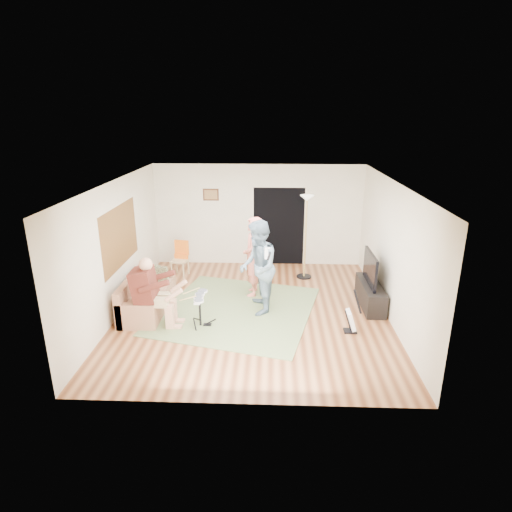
{
  "coord_description": "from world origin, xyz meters",
  "views": [
    {
      "loc": [
        0.38,
        -8.11,
        3.98
      ],
      "look_at": [
        0.05,
        0.3,
        1.12
      ],
      "focal_mm": 30.0,
      "sensor_mm": 36.0,
      "label": 1
    }
  ],
  "objects_px": {
    "drum_kit": "(200,312)",
    "sofa": "(144,299)",
    "tv_cabinet": "(370,295)",
    "dining_chair": "(180,263)",
    "singer": "(253,257)",
    "torchiere_lamp": "(306,222)",
    "television": "(370,268)",
    "guitar_spare": "(351,320)",
    "guitarist": "(258,268)"
  },
  "relations": [
    {
      "from": "singer",
      "to": "guitarist",
      "type": "bearing_deg",
      "value": 10.02
    },
    {
      "from": "guitar_spare",
      "to": "tv_cabinet",
      "type": "relative_size",
      "value": 0.62
    },
    {
      "from": "guitar_spare",
      "to": "dining_chair",
      "type": "xyz_separation_m",
      "value": [
        -3.84,
        2.82,
        0.07
      ]
    },
    {
      "from": "sofa",
      "to": "dining_chair",
      "type": "xyz_separation_m",
      "value": [
        0.33,
        2.04,
        0.07
      ]
    },
    {
      "from": "tv_cabinet",
      "to": "drum_kit",
      "type": "bearing_deg",
      "value": -163.0
    },
    {
      "from": "sofa",
      "to": "dining_chair",
      "type": "bearing_deg",
      "value": 80.77
    },
    {
      "from": "drum_kit",
      "to": "dining_chair",
      "type": "xyz_separation_m",
      "value": [
        -0.95,
        2.69,
        0.03
      ]
    },
    {
      "from": "guitar_spare",
      "to": "dining_chair",
      "type": "height_order",
      "value": "dining_chair"
    },
    {
      "from": "drum_kit",
      "to": "singer",
      "type": "xyz_separation_m",
      "value": [
        0.95,
        1.57,
        0.61
      ]
    },
    {
      "from": "tv_cabinet",
      "to": "television",
      "type": "xyz_separation_m",
      "value": [
        -0.05,
        0.0,
        0.6
      ]
    },
    {
      "from": "television",
      "to": "guitarist",
      "type": "bearing_deg",
      "value": -170.87
    },
    {
      "from": "guitar_spare",
      "to": "sofa",
      "type": "bearing_deg",
      "value": 169.48
    },
    {
      "from": "guitarist",
      "to": "guitar_spare",
      "type": "bearing_deg",
      "value": 60.54
    },
    {
      "from": "guitar_spare",
      "to": "drum_kit",
      "type": "bearing_deg",
      "value": 177.52
    },
    {
      "from": "torchiere_lamp",
      "to": "singer",
      "type": "bearing_deg",
      "value": -138.34
    },
    {
      "from": "guitarist",
      "to": "torchiere_lamp",
      "type": "distance_m",
      "value": 2.31
    },
    {
      "from": "guitarist",
      "to": "torchiere_lamp",
      "type": "xyz_separation_m",
      "value": [
        1.1,
        1.98,
        0.46
      ]
    },
    {
      "from": "sofa",
      "to": "dining_chair",
      "type": "height_order",
      "value": "dining_chair"
    },
    {
      "from": "dining_chair",
      "to": "television",
      "type": "bearing_deg",
      "value": -8.7
    },
    {
      "from": "dining_chair",
      "to": "singer",
      "type": "bearing_deg",
      "value": -18.97
    },
    {
      "from": "drum_kit",
      "to": "television",
      "type": "bearing_deg",
      "value": 17.23
    },
    {
      "from": "sofa",
      "to": "drum_kit",
      "type": "height_order",
      "value": "sofa"
    },
    {
      "from": "singer",
      "to": "guitar_spare",
      "type": "bearing_deg",
      "value": 49.49
    },
    {
      "from": "drum_kit",
      "to": "sofa",
      "type": "bearing_deg",
      "value": 153.13
    },
    {
      "from": "guitarist",
      "to": "torchiere_lamp",
      "type": "bearing_deg",
      "value": 146.08
    },
    {
      "from": "drum_kit",
      "to": "tv_cabinet",
      "type": "bearing_deg",
      "value": 17.0
    },
    {
      "from": "singer",
      "to": "tv_cabinet",
      "type": "bearing_deg",
      "value": 79.5
    },
    {
      "from": "torchiere_lamp",
      "to": "dining_chair",
      "type": "xyz_separation_m",
      "value": [
        -3.14,
        0.02,
        -1.11
      ]
    },
    {
      "from": "drum_kit",
      "to": "singer",
      "type": "bearing_deg",
      "value": 58.81
    },
    {
      "from": "torchiere_lamp",
      "to": "television",
      "type": "height_order",
      "value": "torchiere_lamp"
    },
    {
      "from": "drum_kit",
      "to": "dining_chair",
      "type": "height_order",
      "value": "dining_chair"
    },
    {
      "from": "sofa",
      "to": "tv_cabinet",
      "type": "bearing_deg",
      "value": 5.02
    },
    {
      "from": "singer",
      "to": "dining_chair",
      "type": "bearing_deg",
      "value": -119.86
    },
    {
      "from": "torchiere_lamp",
      "to": "dining_chair",
      "type": "height_order",
      "value": "torchiere_lamp"
    },
    {
      "from": "drum_kit",
      "to": "guitar_spare",
      "type": "height_order",
      "value": "guitar_spare"
    },
    {
      "from": "guitarist",
      "to": "guitar_spare",
      "type": "relative_size",
      "value": 2.23
    },
    {
      "from": "sofa",
      "to": "guitar_spare",
      "type": "xyz_separation_m",
      "value": [
        4.18,
        -0.78,
        -0.0
      ]
    },
    {
      "from": "singer",
      "to": "television",
      "type": "bearing_deg",
      "value": 79.29
    },
    {
      "from": "singer",
      "to": "guitar_spare",
      "type": "distance_m",
      "value": 2.66
    },
    {
      "from": "guitar_spare",
      "to": "torchiere_lamp",
      "type": "xyz_separation_m",
      "value": [
        -0.7,
        2.8,
        1.18
      ]
    },
    {
      "from": "guitarist",
      "to": "television",
      "type": "height_order",
      "value": "guitarist"
    },
    {
      "from": "sofa",
      "to": "torchiere_lamp",
      "type": "xyz_separation_m",
      "value": [
        3.48,
        2.03,
        1.18
      ]
    },
    {
      "from": "drum_kit",
      "to": "tv_cabinet",
      "type": "height_order",
      "value": "drum_kit"
    },
    {
      "from": "drum_kit",
      "to": "guitarist",
      "type": "height_order",
      "value": "guitarist"
    },
    {
      "from": "sofa",
      "to": "guitar_spare",
      "type": "distance_m",
      "value": 4.25
    },
    {
      "from": "guitar_spare",
      "to": "torchiere_lamp",
      "type": "distance_m",
      "value": 3.12
    },
    {
      "from": "guitar_spare",
      "to": "torchiere_lamp",
      "type": "relative_size",
      "value": 0.42
    },
    {
      "from": "singer",
      "to": "torchiere_lamp",
      "type": "relative_size",
      "value": 0.87
    },
    {
      "from": "tv_cabinet",
      "to": "dining_chair",
      "type": "bearing_deg",
      "value": 159.99
    },
    {
      "from": "singer",
      "to": "tv_cabinet",
      "type": "distance_m",
      "value": 2.68
    }
  ]
}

